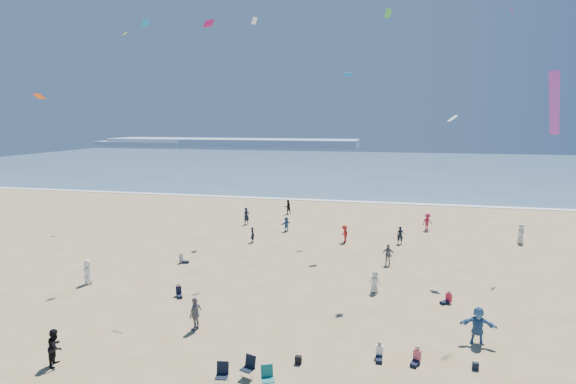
# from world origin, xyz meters

# --- Properties ---
(ground) EXTENTS (220.00, 220.00, 0.00)m
(ground) POSITION_xyz_m (0.00, 0.00, 0.00)
(ground) COLOR tan
(ground) RESTS_ON ground
(ocean) EXTENTS (220.00, 100.00, 0.06)m
(ocean) POSITION_xyz_m (0.00, 95.00, 0.03)
(ocean) COLOR #476B84
(ocean) RESTS_ON ground
(surf_line) EXTENTS (220.00, 1.20, 0.08)m
(surf_line) POSITION_xyz_m (0.00, 45.00, 0.04)
(surf_line) COLOR white
(surf_line) RESTS_ON ground
(headland_far) EXTENTS (110.00, 20.00, 3.20)m
(headland_far) POSITION_xyz_m (-60.00, 170.00, 1.60)
(headland_far) COLOR #7A8EA8
(headland_far) RESTS_ON ground
(headland_near) EXTENTS (40.00, 14.00, 2.00)m
(headland_near) POSITION_xyz_m (-100.00, 165.00, 1.00)
(headland_near) COLOR #7A8EA8
(headland_near) RESTS_ON ground
(standing_flyers) EXTENTS (33.08, 40.90, 1.93)m
(standing_flyers) POSITION_xyz_m (4.11, 16.65, 0.87)
(standing_flyers) COLOR white
(standing_flyers) RESTS_ON ground
(seated_group) EXTENTS (20.89, 12.16, 0.84)m
(seated_group) POSITION_xyz_m (2.99, 8.07, 0.42)
(seated_group) COLOR white
(seated_group) RESTS_ON ground
(chair_cluster) EXTENTS (2.74, 1.52, 1.00)m
(chair_cluster) POSITION_xyz_m (1.99, -0.29, 0.50)
(chair_cluster) COLOR black
(chair_cluster) RESTS_ON ground
(black_backpack) EXTENTS (0.30, 0.22, 0.38)m
(black_backpack) POSITION_xyz_m (3.88, 1.87, 0.19)
(black_backpack) COLOR black
(black_backpack) RESTS_ON ground
(navy_bag) EXTENTS (0.28, 0.18, 0.34)m
(navy_bag) POSITION_xyz_m (11.93, 3.16, 0.17)
(navy_bag) COLOR black
(navy_bag) RESTS_ON ground
(kites_aloft) EXTENTS (49.48, 36.16, 26.77)m
(kites_aloft) POSITION_xyz_m (10.90, 12.33, 15.01)
(kites_aloft) COLOR green
(kites_aloft) RESTS_ON ground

